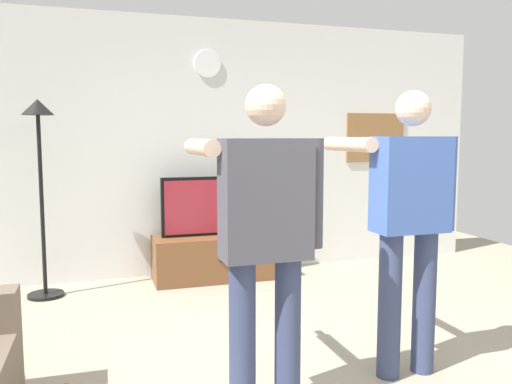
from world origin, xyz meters
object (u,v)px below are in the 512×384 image
(television, at_px, (214,206))
(person_standing_nearer_couch, at_px, (409,215))
(framed_picture, at_px, (375,138))
(person_standing_nearer_lamp, at_px, (265,230))
(tv_stand, at_px, (216,257))
(floor_lamp, at_px, (40,157))
(wall_clock, at_px, (208,64))

(television, xyz_separation_m, person_standing_nearer_couch, (0.63, -2.50, 0.24))
(framed_picture, xyz_separation_m, person_standing_nearer_lamp, (-2.34, -2.93, -0.46))
(television, distance_m, person_standing_nearer_lamp, 2.71)
(tv_stand, xyz_separation_m, floor_lamp, (-1.63, -0.11, 1.06))
(television, bearing_deg, person_standing_nearer_lamp, -97.31)
(person_standing_nearer_couch, bearing_deg, wall_clock, 103.01)
(framed_picture, relative_size, person_standing_nearer_lamp, 0.43)
(wall_clock, xyz_separation_m, person_standing_nearer_couch, (0.63, -2.75, -1.23))
(framed_picture, bearing_deg, television, -172.91)
(wall_clock, xyz_separation_m, person_standing_nearer_lamp, (-0.34, -2.93, -1.23))
(wall_clock, height_order, framed_picture, wall_clock)
(framed_picture, relative_size, floor_lamp, 0.41)
(framed_picture, xyz_separation_m, floor_lamp, (-3.63, -0.41, -0.17))
(wall_clock, bearing_deg, person_standing_nearer_couch, -76.99)
(person_standing_nearer_lamp, bearing_deg, floor_lamp, 117.06)
(wall_clock, relative_size, person_standing_nearer_couch, 0.16)
(television, distance_m, framed_picture, 2.13)
(framed_picture, bearing_deg, wall_clock, -179.86)
(framed_picture, xyz_separation_m, person_standing_nearer_couch, (-1.36, -2.75, -0.46))
(framed_picture, distance_m, person_standing_nearer_lamp, 3.78)
(framed_picture, height_order, person_standing_nearer_lamp, framed_picture)
(tv_stand, distance_m, wall_clock, 2.02)
(television, height_order, person_standing_nearer_couch, person_standing_nearer_couch)
(framed_picture, distance_m, floor_lamp, 3.66)
(television, height_order, framed_picture, framed_picture)
(television, height_order, wall_clock, wall_clock)
(wall_clock, bearing_deg, tv_stand, -90.00)
(person_standing_nearer_couch, bearing_deg, floor_lamp, 134.03)
(wall_clock, bearing_deg, floor_lamp, -166.19)
(floor_lamp, height_order, person_standing_nearer_couch, floor_lamp)
(television, relative_size, framed_picture, 1.46)
(framed_picture, bearing_deg, floor_lamp, -173.61)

